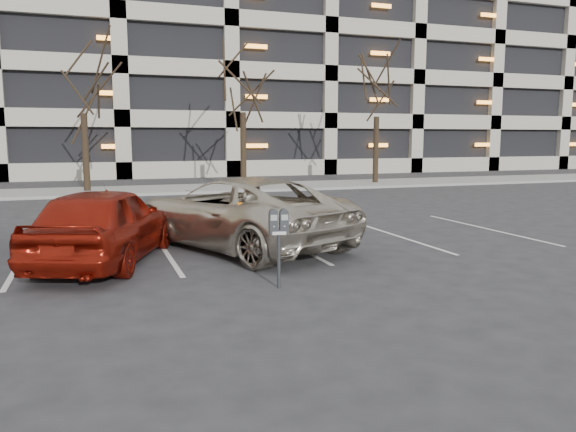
% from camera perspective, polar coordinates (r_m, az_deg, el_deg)
% --- Properties ---
extents(ground, '(140.00, 140.00, 0.00)m').
position_cam_1_polar(ground, '(10.44, -3.22, -5.29)').
color(ground, '#28282B').
rests_on(ground, ground).
extents(sidewalk, '(80.00, 4.00, 0.12)m').
position_cam_1_polar(sidewalk, '(26.02, -13.07, 2.61)').
color(sidewalk, gray).
rests_on(sidewalk, ground).
extents(stall_lines, '(16.90, 5.20, 0.00)m').
position_cam_1_polar(stall_lines, '(12.38, -12.46, -3.34)').
color(stall_lines, silver).
rests_on(stall_lines, ground).
extents(parking_garage, '(52.00, 20.00, 19.00)m').
position_cam_1_polar(parking_garage, '(46.56, -0.59, 16.44)').
color(parking_garage, black).
rests_on(parking_garage, ground).
extents(tree_b, '(3.35, 3.35, 7.61)m').
position_cam_1_polar(tree_b, '(25.95, -20.27, 14.34)').
color(tree_b, black).
rests_on(tree_b, ground).
extents(tree_c, '(3.49, 3.49, 7.92)m').
position_cam_1_polar(tree_c, '(26.86, -4.65, 15.05)').
color(tree_c, black).
rests_on(tree_c, ground).
extents(tree_d, '(3.38, 3.38, 7.68)m').
position_cam_1_polar(tree_d, '(29.40, 9.08, 14.01)').
color(tree_d, black).
rests_on(tree_d, ground).
extents(parking_meter, '(0.33, 0.17, 1.25)m').
position_cam_1_polar(parking_meter, '(8.86, -0.95, -1.33)').
color(parking_meter, black).
rests_on(parking_meter, ground).
extents(suv_silver, '(4.62, 6.15, 1.56)m').
position_cam_1_polar(suv_silver, '(12.33, -5.10, 0.40)').
color(suv_silver, beige).
rests_on(suv_silver, ground).
extents(car_red, '(3.24, 4.77, 1.51)m').
position_cam_1_polar(car_red, '(11.26, -18.17, -0.80)').
color(car_red, maroon).
rests_on(car_red, ground).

